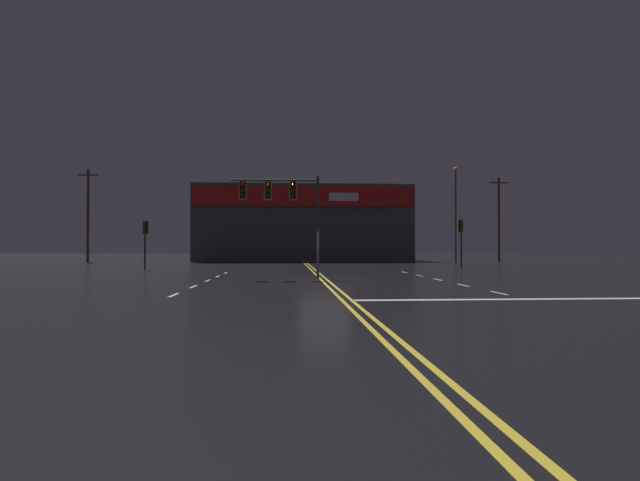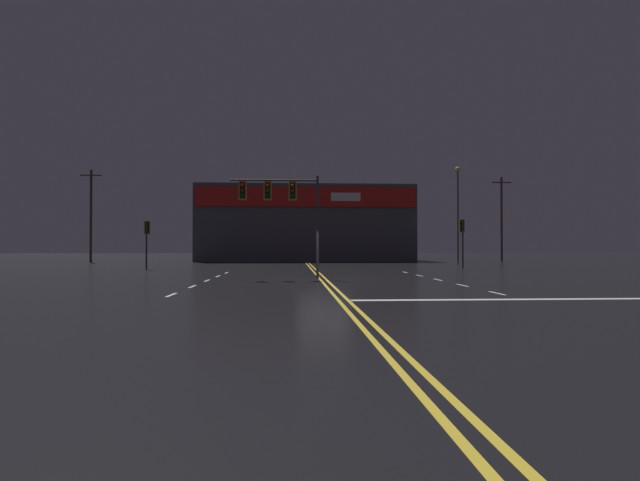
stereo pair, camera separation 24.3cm
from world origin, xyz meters
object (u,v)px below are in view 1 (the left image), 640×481
object	(u,v)px
traffic_signal_corner_northeast	(461,232)
traffic_signal_corner_northwest	(145,234)
traffic_signal_median	(280,198)
streetlight_near_left	(456,202)

from	to	relation	value
traffic_signal_corner_northeast	traffic_signal_corner_northwest	distance (m)	23.54
traffic_signal_median	streetlight_near_left	world-z (taller)	streetlight_near_left
streetlight_near_left	traffic_signal_median	bearing A→B (deg)	-126.04
traffic_signal_median	traffic_signal_corner_northeast	size ratio (longest dim) A/B	1.43
streetlight_near_left	traffic_signal_corner_northwest	bearing A→B (deg)	-153.86
traffic_signal_corner_northwest	streetlight_near_left	distance (m)	30.97
traffic_signal_median	traffic_signal_corner_northwest	bearing A→B (deg)	132.32
traffic_signal_median	traffic_signal_corner_northwest	distance (m)	14.74
traffic_signal_corner_northeast	streetlight_near_left	size ratio (longest dim) A/B	0.38
traffic_signal_corner_northeast	streetlight_near_left	bearing A→B (deg)	72.56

